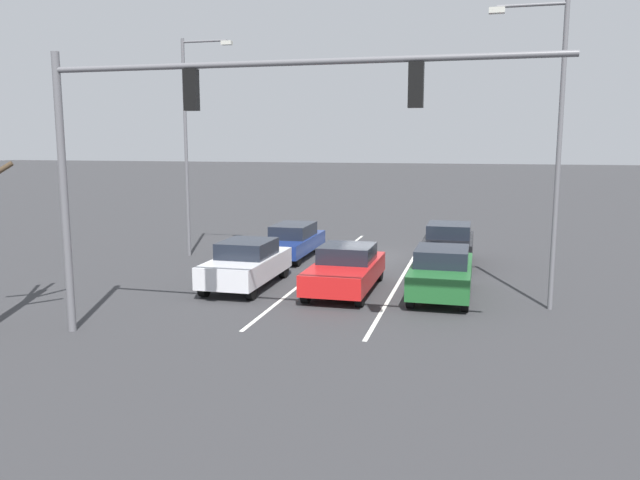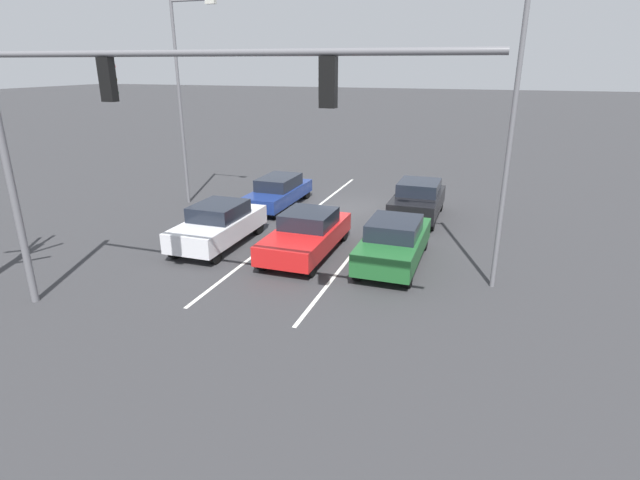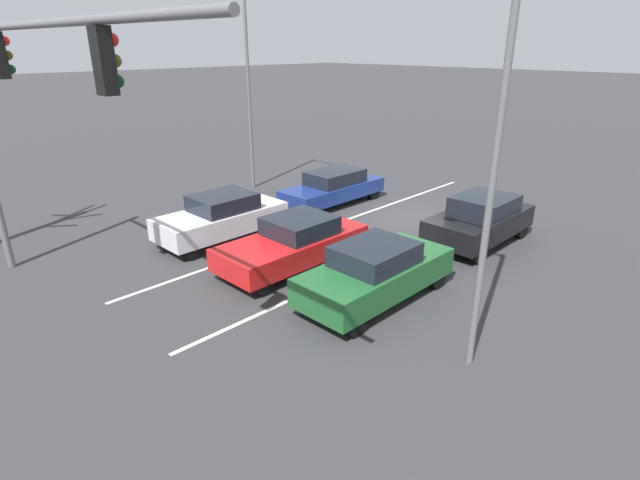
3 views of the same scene
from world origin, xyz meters
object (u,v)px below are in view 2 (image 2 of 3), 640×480
car_darkgreen_leftlane_front (394,242)px  car_silver_rightlane_front (219,224)px  car_black_leftlane_second (418,199)px  traffic_signal_gantry (114,118)px  car_red_midlane_front (307,234)px  street_lamp_left_shoulder (504,117)px  street_lamp_right_shoulder (183,91)px  car_navy_rightlane_second (278,191)px

car_darkgreen_leftlane_front → car_silver_rightlane_front: bearing=2.2°
car_black_leftlane_second → traffic_signal_gantry: (5.43, 11.78, 4.40)m
car_red_midlane_front → street_lamp_left_shoulder: size_ratio=0.54×
car_red_midlane_front → street_lamp_right_shoulder: street_lamp_right_shoulder is taller
car_red_midlane_front → street_lamp_left_shoulder: street_lamp_left_shoulder is taller
traffic_signal_gantry → car_silver_rightlane_front: bearing=-80.2°
car_red_midlane_front → car_black_leftlane_second: (-3.05, -5.67, 0.09)m
street_lamp_left_shoulder → car_black_leftlane_second: bearing=-64.6°
street_lamp_right_shoulder → car_navy_rightlane_second: bearing=-170.1°
car_silver_rightlane_front → car_navy_rightlane_second: size_ratio=0.95×
car_navy_rightlane_second → street_lamp_left_shoulder: 12.18m
car_navy_rightlane_second → car_black_leftlane_second: size_ratio=1.12×
car_darkgreen_leftlane_front → car_navy_rightlane_second: car_darkgreen_leftlane_front is taller
car_silver_rightlane_front → car_navy_rightlane_second: bearing=-89.4°
car_black_leftlane_second → street_lamp_left_shoulder: (-3.06, 6.45, 4.22)m
traffic_signal_gantry → street_lamp_left_shoulder: 10.03m
street_lamp_right_shoulder → street_lamp_left_shoulder: 14.85m
street_lamp_right_shoulder → street_lamp_left_shoulder: street_lamp_right_shoulder is taller
car_black_leftlane_second → street_lamp_right_shoulder: bearing=5.4°
car_navy_rightlane_second → traffic_signal_gantry: traffic_signal_gantry is taller
car_silver_rightlane_front → car_navy_rightlane_second: (0.06, -5.62, -0.07)m
street_lamp_right_shoulder → street_lamp_left_shoulder: size_ratio=1.04×
street_lamp_left_shoulder → traffic_signal_gantry: bearing=32.1°
traffic_signal_gantry → street_lamp_left_shoulder: bearing=-147.9°
car_red_midlane_front → car_navy_rightlane_second: bearing=-57.4°
car_red_midlane_front → car_navy_rightlane_second: car_red_midlane_front is taller
car_navy_rightlane_second → street_lamp_right_shoulder: (4.25, 0.74, 4.50)m
car_silver_rightlane_front → car_navy_rightlane_second: car_silver_rightlane_front is taller
street_lamp_left_shoulder → car_navy_rightlane_second: bearing=-32.8°
traffic_signal_gantry → street_lamp_right_shoulder: (5.32, -10.77, -0.01)m
car_silver_rightlane_front → car_black_leftlane_second: (-6.45, -5.90, 0.03)m
car_silver_rightlane_front → street_lamp_left_shoulder: street_lamp_left_shoulder is taller
car_black_leftlane_second → car_red_midlane_front: bearing=61.7°
car_navy_rightlane_second → car_black_leftlane_second: 6.51m
car_navy_rightlane_second → street_lamp_left_shoulder: size_ratio=0.54×
car_silver_rightlane_front → car_black_leftlane_second: car_black_leftlane_second is taller
car_black_leftlane_second → street_lamp_right_shoulder: 11.66m
car_black_leftlane_second → traffic_signal_gantry: bearing=65.2°
car_darkgreen_leftlane_front → traffic_signal_gantry: bearing=48.1°
car_black_leftlane_second → street_lamp_right_shoulder: size_ratio=0.46×
car_silver_rightlane_front → car_black_leftlane_second: size_ratio=1.06×
car_navy_rightlane_second → car_red_midlane_front: bearing=122.6°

